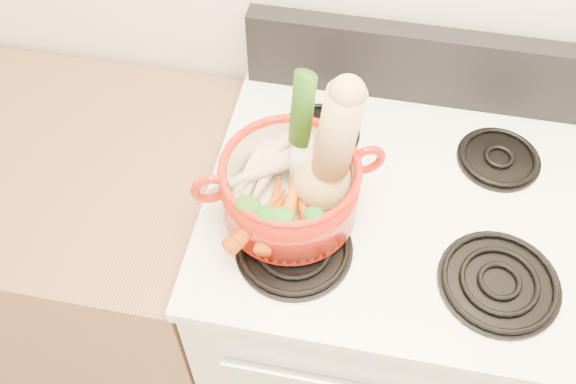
% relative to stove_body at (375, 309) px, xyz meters
% --- Properties ---
extents(stove_body, '(0.76, 0.65, 0.92)m').
position_rel_stove_body_xyz_m(stove_body, '(0.00, 0.00, 0.00)').
color(stove_body, silver).
rests_on(stove_body, floor).
extents(cooktop, '(0.78, 0.67, 0.03)m').
position_rel_stove_body_xyz_m(cooktop, '(0.00, 0.00, 0.47)').
color(cooktop, white).
rests_on(cooktop, stove_body).
extents(control_backsplash, '(0.76, 0.05, 0.18)m').
position_rel_stove_body_xyz_m(control_backsplash, '(0.00, 0.30, 0.58)').
color(control_backsplash, black).
rests_on(control_backsplash, cooktop).
extents(burner_front_left, '(0.22, 0.22, 0.02)m').
position_rel_stove_body_xyz_m(burner_front_left, '(-0.19, -0.16, 0.50)').
color(burner_front_left, black).
rests_on(burner_front_left, cooktop).
extents(burner_front_right, '(0.22, 0.22, 0.02)m').
position_rel_stove_body_xyz_m(burner_front_right, '(0.19, -0.16, 0.50)').
color(burner_front_right, black).
rests_on(burner_front_right, cooktop).
extents(burner_back_left, '(0.17, 0.17, 0.02)m').
position_rel_stove_body_xyz_m(burner_back_left, '(-0.19, 0.14, 0.50)').
color(burner_back_left, black).
rests_on(burner_back_left, cooktop).
extents(burner_back_right, '(0.17, 0.17, 0.02)m').
position_rel_stove_body_xyz_m(burner_back_right, '(0.19, 0.14, 0.50)').
color(burner_back_right, black).
rests_on(burner_back_right, cooktop).
extents(dutch_oven, '(0.34, 0.34, 0.13)m').
position_rel_stove_body_xyz_m(dutch_oven, '(-0.21, -0.08, 0.57)').
color(dutch_oven, '#9E180A').
rests_on(dutch_oven, burner_front_left).
extents(pot_handle_left, '(0.07, 0.05, 0.07)m').
position_rel_stove_body_xyz_m(pot_handle_left, '(-0.35, -0.14, 0.62)').
color(pot_handle_left, '#9E180A').
rests_on(pot_handle_left, dutch_oven).
extents(pot_handle_right, '(0.07, 0.05, 0.07)m').
position_rel_stove_body_xyz_m(pot_handle_right, '(-0.08, -0.02, 0.62)').
color(pot_handle_right, '#9E180A').
rests_on(pot_handle_right, dutch_oven).
extents(squash, '(0.18, 0.16, 0.30)m').
position_rel_stove_body_xyz_m(squash, '(-0.14, -0.06, 0.68)').
color(squash, tan).
rests_on(squash, dutch_oven).
extents(leek, '(0.07, 0.09, 0.28)m').
position_rel_stove_body_xyz_m(leek, '(-0.20, -0.03, 0.67)').
color(leek, white).
rests_on(leek, dutch_oven).
extents(ginger, '(0.09, 0.06, 0.04)m').
position_rel_stove_body_xyz_m(ginger, '(-0.19, 0.01, 0.56)').
color(ginger, '#D3B582').
rests_on(ginger, dutch_oven).
extents(parsnip_0, '(0.07, 0.22, 0.06)m').
position_rel_stove_body_xyz_m(parsnip_0, '(-0.29, -0.04, 0.56)').
color(parsnip_0, beige).
rests_on(parsnip_0, dutch_oven).
extents(parsnip_1, '(0.10, 0.22, 0.06)m').
position_rel_stove_body_xyz_m(parsnip_1, '(-0.30, -0.05, 0.57)').
color(parsnip_1, '#EEE5C2').
rests_on(parsnip_1, dutch_oven).
extents(parsnip_2, '(0.08, 0.18, 0.05)m').
position_rel_stove_body_xyz_m(parsnip_2, '(-0.27, -0.05, 0.57)').
color(parsnip_2, beige).
rests_on(parsnip_2, dutch_oven).
extents(parsnip_3, '(0.20, 0.15, 0.06)m').
position_rel_stove_body_xyz_m(parsnip_3, '(-0.29, -0.06, 0.58)').
color(parsnip_3, beige).
rests_on(parsnip_3, dutch_oven).
extents(parsnip_4, '(0.13, 0.19, 0.06)m').
position_rel_stove_body_xyz_m(parsnip_4, '(-0.27, -0.02, 0.58)').
color(parsnip_4, beige).
rests_on(parsnip_4, dutch_oven).
extents(carrot_0, '(0.03, 0.17, 0.05)m').
position_rel_stove_body_xyz_m(carrot_0, '(-0.24, -0.13, 0.55)').
color(carrot_0, '#CB5A0A').
rests_on(carrot_0, dutch_oven).
extents(carrot_1, '(0.12, 0.16, 0.05)m').
position_rel_stove_body_xyz_m(carrot_1, '(-0.25, -0.15, 0.56)').
color(carrot_1, '#B94B09').
rests_on(carrot_1, dutch_oven).
extents(carrot_2, '(0.09, 0.15, 0.04)m').
position_rel_stove_body_xyz_m(carrot_2, '(-0.18, -0.12, 0.56)').
color(carrot_2, '#D5530A').
rests_on(carrot_2, dutch_oven).
extents(carrot_3, '(0.09, 0.14, 0.04)m').
position_rel_stove_body_xyz_m(carrot_3, '(-0.25, -0.15, 0.57)').
color(carrot_3, '#BF5209').
rests_on(carrot_3, dutch_oven).
extents(carrot_4, '(0.04, 0.17, 0.05)m').
position_rel_stove_body_xyz_m(carrot_4, '(-0.21, -0.10, 0.58)').
color(carrot_4, '#C55D09').
rests_on(carrot_4, dutch_oven).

